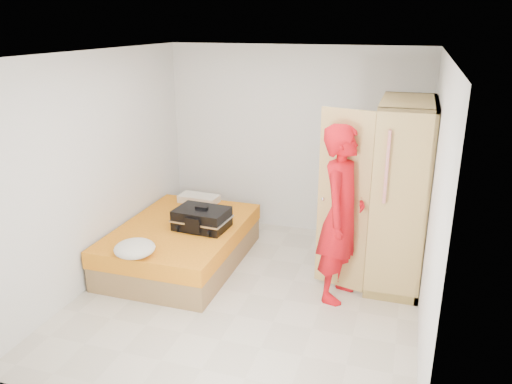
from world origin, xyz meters
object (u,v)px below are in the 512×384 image
(person, at_px, (342,215))
(bed, at_px, (182,244))
(wardrobe, at_px, (396,198))
(round_cushion, at_px, (135,248))
(suitcase, at_px, (202,219))

(person, bearing_deg, bed, 95.54)
(wardrobe, bearing_deg, bed, -171.31)
(bed, xyz_separation_m, round_cushion, (-0.11, -0.90, 0.33))
(wardrobe, xyz_separation_m, suitcase, (-2.22, -0.37, -0.38))
(bed, xyz_separation_m, suitcase, (0.28, 0.01, 0.37))
(wardrobe, distance_m, round_cushion, 2.94)
(round_cushion, bearing_deg, wardrobe, 26.19)
(bed, distance_m, round_cushion, 0.97)
(bed, height_order, wardrobe, wardrobe)
(bed, bearing_deg, person, -5.86)
(suitcase, bearing_deg, round_cushion, -108.91)
(bed, bearing_deg, suitcase, 2.14)
(wardrobe, bearing_deg, person, -131.51)
(wardrobe, height_order, round_cushion, wardrobe)
(wardrobe, height_order, person, wardrobe)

